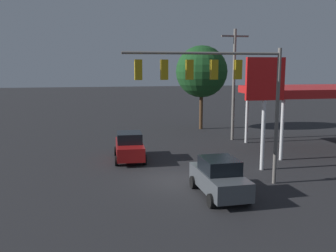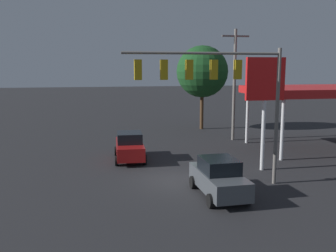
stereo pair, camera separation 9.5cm
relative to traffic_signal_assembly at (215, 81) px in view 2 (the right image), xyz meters
name	(u,v)px [view 2 (the right image)]	position (x,y,z in m)	size (l,w,h in m)	color
ground_plane	(175,180)	(1.76, -1.65, -5.70)	(200.00, 200.00, 0.00)	#262628
traffic_signal_assembly	(215,81)	(0.00, 0.00, 0.00)	(8.40, 0.43, 7.38)	slate
utility_pole	(234,82)	(-5.76, -12.21, -0.64)	(2.40, 0.26, 9.55)	slate
gas_station_canopy	(320,91)	(-11.08, -7.75, -1.19)	(10.50, 7.27, 4.86)	red
price_sign	(265,86)	(-4.04, -2.68, -0.47)	(2.46, 0.27, 6.96)	silver
sedan_waiting	(219,177)	(0.17, 1.36, -4.75)	(2.16, 4.45, 1.93)	#474C51
sedan_far	(130,146)	(3.84, -6.81, -4.75)	(2.21, 4.48, 1.93)	maroon
street_tree	(202,72)	(-4.68, -18.37, 0.18)	(5.23, 5.23, 8.51)	#4C331E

